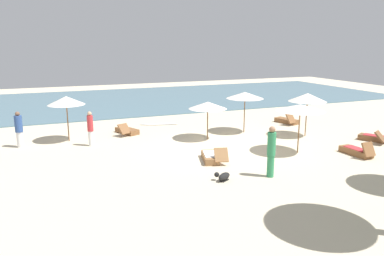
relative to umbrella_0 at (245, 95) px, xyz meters
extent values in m
plane|color=beige|center=(-3.22, -2.65, -2.11)|extent=(60.00, 60.00, 0.00)
cube|color=slate|center=(-3.22, 14.35, -2.08)|extent=(48.00, 16.00, 0.06)
cylinder|color=brown|center=(0.00, 0.00, -0.99)|extent=(0.05, 0.05, 2.24)
cone|color=silver|center=(0.00, 0.00, 0.00)|extent=(2.06, 2.06, 0.36)
cylinder|color=brown|center=(2.64, -2.03, -0.96)|extent=(0.05, 0.05, 2.29)
cone|color=silver|center=(2.64, -2.03, 0.01)|extent=(2.01, 2.01, 0.44)
cylinder|color=brown|center=(-2.55, -0.63, -1.14)|extent=(0.06, 0.06, 1.93)
cone|color=silver|center=(-2.55, -0.63, -0.31)|extent=(1.98, 1.98, 0.37)
cylinder|color=brown|center=(-9.35, 1.66, -0.97)|extent=(0.06, 0.06, 2.28)
cone|color=silver|center=(-9.35, 1.66, 0.01)|extent=(1.85, 1.85, 0.43)
cylinder|color=brown|center=(0.27, -4.49, -1.00)|extent=(0.05, 0.05, 2.21)
cone|color=silver|center=(0.27, -4.49, 0.00)|extent=(2.21, 2.21, 0.30)
cube|color=brown|center=(-6.20, 2.20, -1.97)|extent=(1.16, 1.61, 0.28)
cube|color=brown|center=(-6.49, 1.57, -1.69)|extent=(0.72, 0.69, 0.52)
cube|color=brown|center=(2.53, -5.74, -1.97)|extent=(0.65, 1.52, 0.28)
cube|color=brown|center=(2.50, -6.44, -1.66)|extent=(0.58, 0.38, 0.61)
cube|color=#BF3338|center=(2.53, -5.74, -1.81)|extent=(0.55, 1.07, 0.03)
cube|color=brown|center=(3.73, 1.15, -1.97)|extent=(1.01, 1.61, 0.28)
cube|color=brown|center=(3.53, 0.48, -1.67)|extent=(0.66, 0.56, 0.58)
cube|color=olive|center=(-3.97, -4.06, -1.97)|extent=(1.00, 1.61, 0.28)
cube|color=olive|center=(-3.77, -4.73, -1.69)|extent=(0.68, 0.63, 0.53)
cube|color=white|center=(-3.97, -4.06, -1.81)|extent=(0.79, 1.15, 0.03)
cube|color=brown|center=(5.28, -4.24, -1.97)|extent=(1.23, 1.61, 0.28)
cube|color=brown|center=(4.95, -4.86, -1.69)|extent=(0.73, 0.70, 0.52)
cube|color=#BF3338|center=(5.28, -4.24, -1.81)|extent=(0.94, 1.17, 0.03)
cylinder|color=#338C59|center=(-2.68, -6.71, -1.68)|extent=(0.37, 0.37, 0.85)
cylinder|color=#338C59|center=(-2.68, -6.71, -0.82)|extent=(0.43, 0.43, 0.88)
sphere|color=#A37556|center=(-2.68, -6.71, -0.27)|extent=(0.24, 0.24, 0.24)
cylinder|color=white|center=(-8.40, 0.29, -1.74)|extent=(0.30, 0.30, 0.74)
cylinder|color=#BF3338|center=(-8.40, 0.29, -0.98)|extent=(0.35, 0.35, 0.77)
sphere|color=tan|center=(-8.40, 0.29, -0.50)|extent=(0.21, 0.21, 0.21)
cylinder|color=white|center=(-11.62, 1.31, -1.73)|extent=(0.40, 0.40, 0.76)
cylinder|color=#2D4C8C|center=(-11.62, 1.31, -0.95)|extent=(0.47, 0.47, 0.79)
sphere|color=brown|center=(-11.62, 1.31, -0.45)|extent=(0.22, 0.22, 0.22)
cube|color=black|center=(-4.49, -6.45, -2.09)|extent=(0.41, 0.35, 0.04)
ellipsoid|color=black|center=(-4.49, -6.45, -1.94)|extent=(0.66, 0.54, 0.27)
sphere|color=black|center=(-4.73, -6.31, -1.89)|extent=(0.19, 0.19, 0.19)
ellipsoid|color=silver|center=(-3.87, 3.76, -2.07)|extent=(2.36, 1.07, 0.07)
camera|label=1|loc=(-10.46, -18.10, 2.87)|focal=35.13mm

